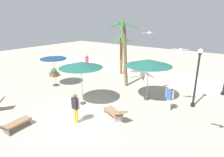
# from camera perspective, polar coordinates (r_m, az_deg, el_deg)

# --- Properties ---
(ground_plane) EXTENTS (56.00, 56.00, 0.00)m
(ground_plane) POSITION_cam_1_polar(r_m,az_deg,el_deg) (11.94, -9.59, -10.34)
(ground_plane) COLOR #B2A893
(boundary_wall) EXTENTS (25.20, 0.30, 0.82)m
(boundary_wall) POSITION_cam_1_polar(r_m,az_deg,el_deg) (19.06, 11.00, 1.69)
(boundary_wall) COLOR silver
(boundary_wall) RESTS_ON ground_plane
(patio_umbrella_0) EXTENTS (2.84, 2.84, 2.97)m
(patio_umbrella_0) POSITION_cam_1_polar(r_m,az_deg,el_deg) (12.27, -9.35, 4.08)
(patio_umbrella_0) COLOR #333338
(patio_umbrella_0) RESTS_ON ground_plane
(patio_umbrella_1) EXTENTS (2.16, 2.16, 2.53)m
(patio_umbrella_1) POSITION_cam_1_polar(r_m,az_deg,el_deg) (16.55, -17.18, 5.12)
(patio_umbrella_1) COLOR #333338
(patio_umbrella_1) RESTS_ON ground_plane
(patio_umbrella_2) EXTENTS (3.19, 3.19, 2.98)m
(patio_umbrella_2) POSITION_cam_1_polar(r_m,az_deg,el_deg) (13.08, 11.01, 4.74)
(patio_umbrella_2) COLOR #333338
(patio_umbrella_2) RESTS_ON ground_plane
(palm_tree_0) EXTENTS (2.86, 2.51, 5.43)m
(palm_tree_0) POSITION_cam_1_polar(r_m,az_deg,el_deg) (15.78, 3.70, 9.86)
(palm_tree_0) COLOR brown
(palm_tree_0) RESTS_ON ground_plane
(palm_tree_1) EXTENTS (2.64, 2.64, 4.00)m
(palm_tree_1) POSITION_cam_1_polar(r_m,az_deg,el_deg) (19.30, 2.84, 8.95)
(palm_tree_1) COLOR brown
(palm_tree_1) RESTS_ON ground_plane
(lamp_post_1) EXTENTS (0.31, 0.31, 3.82)m
(lamp_post_1) POSITION_cam_1_polar(r_m,az_deg,el_deg) (13.05, 24.22, 0.74)
(lamp_post_1) COLOR black
(lamp_post_1) RESTS_ON ground_plane
(lounge_chair_0) EXTENTS (0.69, 1.92, 0.84)m
(lounge_chair_0) POSITION_cam_1_polar(r_m,az_deg,el_deg) (11.21, -27.81, -12.05)
(lounge_chair_0) COLOR #B7B7BC
(lounge_chair_0) RESTS_ON ground_plane
(lounge_chair_1) EXTENTS (1.90, 1.24, 0.81)m
(lounge_chair_1) POSITION_cam_1_polar(r_m,az_deg,el_deg) (11.05, 0.87, -10.13)
(lounge_chair_1) COLOR #B7B7BC
(lounge_chair_1) RESTS_ON ground_plane
(guest_0) EXTENTS (0.56, 0.25, 1.75)m
(guest_0) POSITION_cam_1_polar(r_m,az_deg,el_deg) (10.52, -10.97, -7.98)
(guest_0) COLOR gold
(guest_0) RESTS_ON ground_plane
(guest_1) EXTENTS (0.54, 0.32, 1.74)m
(guest_1) POSITION_cam_1_polar(r_m,az_deg,el_deg) (21.36, -7.54, 5.38)
(guest_1) COLOR #3F8C59
(guest_1) RESTS_ON ground_plane
(guest_2) EXTENTS (0.55, 0.31, 1.63)m
(guest_2) POSITION_cam_1_polar(r_m,az_deg,el_deg) (12.23, 16.92, -5.09)
(guest_2) COLOR silver
(guest_2) RESTS_ON ground_plane
(seagull_0) EXTENTS (0.48, 1.12, 0.16)m
(seagull_0) POSITION_cam_1_polar(r_m,az_deg,el_deg) (13.23, 11.06, 13.37)
(seagull_0) COLOR white
(seagull_1) EXTENTS (0.89, 0.58, 0.14)m
(seagull_1) POSITION_cam_1_polar(r_m,az_deg,el_deg) (11.85, 19.96, 8.23)
(seagull_1) COLOR white
(seagull_2) EXTENTS (0.98, 0.38, 0.16)m
(seagull_2) POSITION_cam_1_polar(r_m,az_deg,el_deg) (8.18, 30.01, 3.44)
(seagull_2) COLOR white
(planter) EXTENTS (0.70, 0.70, 0.85)m
(planter) POSITION_cam_1_polar(r_m,az_deg,el_deg) (19.77, -17.11, 1.72)
(planter) COLOR brown
(planter) RESTS_ON ground_plane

